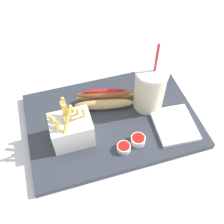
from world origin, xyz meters
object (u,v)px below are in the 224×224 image
object	(u,v)px
hot_dog_1	(104,99)
ketchup_cup_1	(125,147)
fries_basket	(71,129)
napkin_stack	(174,125)
soda_cup	(150,88)
ketchup_cup_2	(138,140)

from	to	relation	value
hot_dog_1	ketchup_cup_1	world-z (taller)	hot_dog_1
fries_basket	napkin_stack	xyz separation A→B (m)	(0.29, -0.04, -0.04)
ketchup_cup_1	hot_dog_1	bearing A→B (deg)	93.75
soda_cup	ketchup_cup_2	bearing A→B (deg)	-122.00
napkin_stack	fries_basket	bearing A→B (deg)	171.69
fries_basket	napkin_stack	size ratio (longest dim) A/B	1.15
hot_dog_1	napkin_stack	xyz separation A→B (m)	(0.17, -0.14, -0.02)
ketchup_cup_1	ketchup_cup_2	world-z (taller)	ketchup_cup_2
fries_basket	ketchup_cup_1	size ratio (longest dim) A/B	3.96
fries_basket	soda_cup	bearing A→B (deg)	13.33
soda_cup	ketchup_cup_1	xyz separation A→B (m)	(-0.12, -0.13, -0.06)
soda_cup	napkin_stack	distance (m)	0.13
fries_basket	hot_dog_1	bearing A→B (deg)	39.16
soda_cup	ketchup_cup_1	size ratio (longest dim) A/B	6.00
ketchup_cup_1	fries_basket	bearing A→B (deg)	149.84
soda_cup	ketchup_cup_1	bearing A→B (deg)	-131.51
soda_cup	ketchup_cup_2	size ratio (longest dim) A/B	5.62
fries_basket	ketchup_cup_1	bearing A→B (deg)	-30.16
ketchup_cup_2	napkin_stack	world-z (taller)	ketchup_cup_2
ketchup_cup_1	ketchup_cup_2	xyz separation A→B (m)	(0.04, 0.01, 0.00)
soda_cup	ketchup_cup_2	xyz separation A→B (m)	(-0.08, -0.12, -0.06)
soda_cup	napkin_stack	xyz separation A→B (m)	(0.04, -0.10, -0.06)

